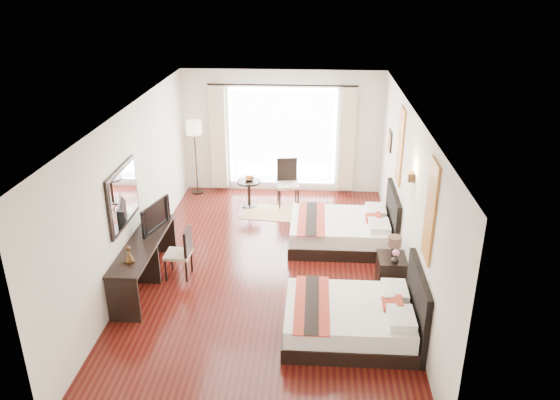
# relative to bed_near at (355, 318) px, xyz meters

# --- Properties ---
(floor) EXTENTS (4.50, 7.50, 0.01)m
(floor) POSITION_rel_bed_near_xyz_m (-1.36, 1.71, -0.28)
(floor) COLOR #350909
(floor) RESTS_ON ground
(ceiling) EXTENTS (4.50, 7.50, 0.02)m
(ceiling) POSITION_rel_bed_near_xyz_m (-1.36, 1.71, 2.51)
(ceiling) COLOR white
(ceiling) RESTS_ON wall_headboard
(wall_headboard) EXTENTS (0.01, 7.50, 2.80)m
(wall_headboard) POSITION_rel_bed_near_xyz_m (0.88, 1.71, 1.12)
(wall_headboard) COLOR silver
(wall_headboard) RESTS_ON floor
(wall_desk) EXTENTS (0.01, 7.50, 2.80)m
(wall_desk) POSITION_rel_bed_near_xyz_m (-3.61, 1.71, 1.12)
(wall_desk) COLOR silver
(wall_desk) RESTS_ON floor
(wall_window) EXTENTS (4.50, 0.01, 2.80)m
(wall_window) POSITION_rel_bed_near_xyz_m (-1.36, 5.46, 1.12)
(wall_window) COLOR silver
(wall_window) RESTS_ON floor
(wall_entry) EXTENTS (4.50, 0.01, 2.80)m
(wall_entry) POSITION_rel_bed_near_xyz_m (-1.36, -2.03, 1.12)
(wall_entry) COLOR silver
(wall_entry) RESTS_ON floor
(window_glass) EXTENTS (2.40, 0.02, 2.20)m
(window_glass) POSITION_rel_bed_near_xyz_m (-1.36, 5.44, 1.02)
(window_glass) COLOR white
(window_glass) RESTS_ON wall_window
(sheer_curtain) EXTENTS (2.30, 0.02, 2.10)m
(sheer_curtain) POSITION_rel_bed_near_xyz_m (-1.36, 5.38, 1.02)
(sheer_curtain) COLOR white
(sheer_curtain) RESTS_ON wall_window
(drape_left) EXTENTS (0.35, 0.14, 2.35)m
(drape_left) POSITION_rel_bed_near_xyz_m (-2.81, 5.34, 1.00)
(drape_left) COLOR beige
(drape_left) RESTS_ON floor
(drape_right) EXTENTS (0.35, 0.14, 2.35)m
(drape_right) POSITION_rel_bed_near_xyz_m (0.09, 5.34, 1.00)
(drape_right) COLOR beige
(drape_right) RESTS_ON floor
(art_panel_near) EXTENTS (0.03, 0.50, 1.35)m
(art_panel_near) POSITION_rel_bed_near_xyz_m (0.87, -0.00, 1.67)
(art_panel_near) COLOR maroon
(art_panel_near) RESTS_ON wall_headboard
(art_panel_far) EXTENTS (0.03, 0.50, 1.35)m
(art_panel_far) POSITION_rel_bed_near_xyz_m (0.87, 2.80, 1.67)
(art_panel_far) COLOR maroon
(art_panel_far) RESTS_ON wall_headboard
(wall_sconce) EXTENTS (0.10, 0.14, 0.14)m
(wall_sconce) POSITION_rel_bed_near_xyz_m (0.83, 1.35, 1.64)
(wall_sconce) COLOR #432C18
(wall_sconce) RESTS_ON wall_headboard
(mirror_frame) EXTENTS (0.04, 1.25, 0.95)m
(mirror_frame) POSITION_rel_bed_near_xyz_m (-3.58, 1.17, 1.27)
(mirror_frame) COLOR black
(mirror_frame) RESTS_ON wall_desk
(mirror_glass) EXTENTS (0.01, 1.12, 0.82)m
(mirror_glass) POSITION_rel_bed_near_xyz_m (-3.56, 1.17, 1.27)
(mirror_glass) COLOR white
(mirror_glass) RESTS_ON mirror_frame
(bed_near) EXTENTS (1.88, 1.47, 1.06)m
(bed_near) POSITION_rel_bed_near_xyz_m (0.00, 0.00, 0.00)
(bed_near) COLOR black
(bed_near) RESTS_ON floor
(bed_far) EXTENTS (1.94, 1.51, 1.09)m
(bed_far) POSITION_rel_bed_near_xyz_m (-0.03, 2.80, 0.01)
(bed_far) COLOR black
(bed_far) RESTS_ON floor
(nightstand) EXTENTS (0.45, 0.56, 0.53)m
(nightstand) POSITION_rel_bed_near_xyz_m (0.67, 1.35, -0.01)
(nightstand) COLOR black
(nightstand) RESTS_ON floor
(table_lamp) EXTENTS (0.22, 0.22, 0.35)m
(table_lamp) POSITION_rel_bed_near_xyz_m (0.70, 1.46, 0.46)
(table_lamp) COLOR black
(table_lamp) RESTS_ON nightstand
(vase) EXTENTS (0.13, 0.13, 0.13)m
(vase) POSITION_rel_bed_near_xyz_m (0.68, 1.16, 0.29)
(vase) COLOR black
(vase) RESTS_ON nightstand
(console_desk) EXTENTS (0.50, 2.20, 0.76)m
(console_desk) POSITION_rel_bed_near_xyz_m (-3.35, 1.17, 0.10)
(console_desk) COLOR black
(console_desk) RESTS_ON floor
(television) EXTENTS (0.33, 0.83, 0.48)m
(television) POSITION_rel_bed_near_xyz_m (-3.33, 1.70, 0.72)
(television) COLOR black
(television) RESTS_ON console_desk
(bronze_figurine) EXTENTS (0.17, 0.17, 0.24)m
(bronze_figurine) POSITION_rel_bed_near_xyz_m (-3.35, 0.53, 0.60)
(bronze_figurine) COLOR #432C18
(bronze_figurine) RESTS_ON console_desk
(desk_chair) EXTENTS (0.43, 0.43, 0.89)m
(desk_chair) POSITION_rel_bed_near_xyz_m (-2.84, 1.43, -0.01)
(desk_chair) COLOR #B8AA8E
(desk_chair) RESTS_ON floor
(floor_lamp) EXTENTS (0.34, 0.34, 1.71)m
(floor_lamp) POSITION_rel_bed_near_xyz_m (-3.31, 5.14, 1.17)
(floor_lamp) COLOR black
(floor_lamp) RESTS_ON floor
(side_table) EXTENTS (0.52, 0.52, 0.60)m
(side_table) POSITION_rel_bed_near_xyz_m (-2.02, 4.44, 0.02)
(side_table) COLOR black
(side_table) RESTS_ON floor
(fruit_bowl) EXTENTS (0.23, 0.23, 0.05)m
(fruit_bowl) POSITION_rel_bed_near_xyz_m (-2.01, 4.46, 0.35)
(fruit_bowl) COLOR #473019
(fruit_bowl) RESTS_ON side_table
(window_chair) EXTENTS (0.54, 0.54, 1.02)m
(window_chair) POSITION_rel_bed_near_xyz_m (-1.19, 4.59, 0.03)
(window_chair) COLOR #B8AA8E
(window_chair) RESTS_ON floor
(jute_rug) EXTENTS (1.28, 0.93, 0.01)m
(jute_rug) POSITION_rel_bed_near_xyz_m (-1.51, 4.11, -0.27)
(jute_rug) COLOR tan
(jute_rug) RESTS_ON floor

